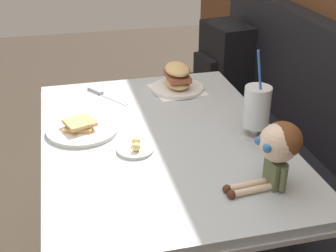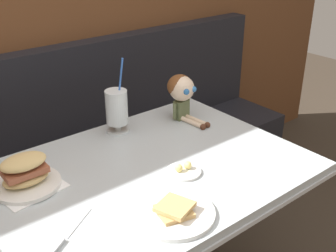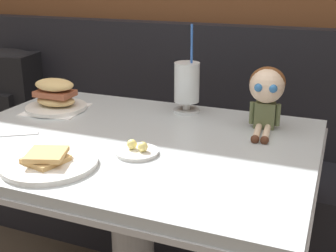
{
  "view_description": "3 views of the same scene",
  "coord_description": "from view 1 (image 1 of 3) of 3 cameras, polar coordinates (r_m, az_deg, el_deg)",
  "views": [
    {
      "loc": [
        1.35,
        -0.13,
        1.5
      ],
      "look_at": [
        0.06,
        0.19,
        0.81
      ],
      "focal_mm": 49.35,
      "sensor_mm": 36.0,
      "label": 1
    },
    {
      "loc": [
        -0.75,
        -0.85,
        1.52
      ],
      "look_at": [
        0.11,
        0.21,
        0.86
      ],
      "focal_mm": 45.14,
      "sensor_mm": 36.0,
      "label": 2
    },
    {
      "loc": [
        0.57,
        -0.92,
        1.21
      ],
      "look_at": [
        0.1,
        0.25,
        0.77
      ],
      "focal_mm": 46.24,
      "sensor_mm": 36.0,
      "label": 3
    }
  ],
  "objects": [
    {
      "name": "milkshake_glass",
      "position": [
        1.56,
        10.9,
        2.01
      ],
      "size": [
        0.1,
        0.1,
        0.31
      ],
      "color": "silver",
      "rests_on": "diner_table"
    },
    {
      "name": "seated_doll",
      "position": [
        1.29,
        13.47,
        -2.46
      ],
      "size": [
        0.12,
        0.22,
        0.2
      ],
      "color": "#5B6642",
      "rests_on": "diner_table"
    },
    {
      "name": "sandwich_plate",
      "position": [
        1.93,
        1.16,
        5.72
      ],
      "size": [
        0.23,
        0.23,
        0.12
      ],
      "color": "white",
      "rests_on": "diner_table"
    },
    {
      "name": "booth_bench",
      "position": [
        2.02,
        17.2,
        -9.53
      ],
      "size": [
        2.6,
        0.48,
        1.0
      ],
      "color": "black",
      "rests_on": "ground"
    },
    {
      "name": "butter_knife",
      "position": [
        1.92,
        -8.31,
        4.07
      ],
      "size": [
        0.21,
        0.14,
        0.01
      ],
      "color": "silver",
      "rests_on": "diner_table"
    },
    {
      "name": "backpack",
      "position": [
        2.67,
        7.04,
        8.85
      ],
      "size": [
        0.33,
        0.29,
        0.41
      ],
      "color": "black",
      "rests_on": "booth_bench"
    },
    {
      "name": "diner_table",
      "position": [
        1.68,
        -0.77,
        -7.16
      ],
      "size": [
        1.11,
        0.81,
        0.74
      ],
      "color": "#B2BCC1",
      "rests_on": "ground"
    },
    {
      "name": "butter_saucer",
      "position": [
        1.49,
        -4.03,
        -2.74
      ],
      "size": [
        0.12,
        0.12,
        0.04
      ],
      "color": "white",
      "rests_on": "diner_table"
    },
    {
      "name": "toast_plate",
      "position": [
        1.63,
        -10.58,
        -0.27
      ],
      "size": [
        0.25,
        0.25,
        0.04
      ],
      "color": "white",
      "rests_on": "diner_table"
    }
  ]
}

